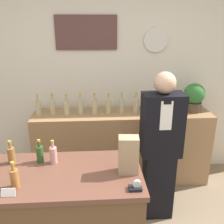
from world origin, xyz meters
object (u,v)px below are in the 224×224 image
paper_bag (128,155)px  tape_dispenser (136,187)px  potted_plant (194,97)px  shopkeeper (160,149)px

paper_bag → tape_dispenser: bearing=-83.6°
potted_plant → paper_bag: 1.62m
shopkeeper → tape_dispenser: shopkeeper is taller
shopkeeper → paper_bag: 0.79m
potted_plant → paper_bag: potted_plant is taller
shopkeeper → paper_bag: size_ratio=5.50×
paper_bag → potted_plant: bearing=52.7°
shopkeeper → paper_bag: bearing=-123.8°
shopkeeper → tape_dispenser: 0.93m
potted_plant → tape_dispenser: (-0.96, -1.50, -0.18)m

